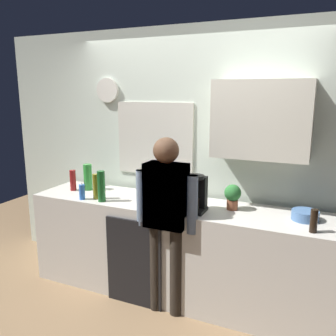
{
  "coord_description": "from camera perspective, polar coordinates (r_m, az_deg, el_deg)",
  "views": [
    {
      "loc": [
        1.21,
        -2.66,
        1.98
      ],
      "look_at": [
        -0.09,
        0.25,
        1.28
      ],
      "focal_mm": 38.11,
      "sensor_mm": 36.0,
      "label": 1
    }
  ],
  "objects": [
    {
      "name": "person_guest",
      "position": [
        3.1,
        -0.3,
        -7.11
      ],
      "size": [
        0.57,
        0.22,
        1.6
      ],
      "rotation": [
        0.0,
        0.0,
        3.1
      ],
      "color": "brown",
      "rests_on": "ground_plane"
    },
    {
      "name": "cup_terracotta_mug",
      "position": [
        3.43,
        1.03,
        -4.65
      ],
      "size": [
        0.08,
        0.08,
        0.09
      ],
      "primitive_type": "cylinder",
      "color": "#B26647",
      "rests_on": "kitchen_counter"
    },
    {
      "name": "ground_plane",
      "position": [
        3.53,
        -0.28,
        -21.79
      ],
      "size": [
        8.0,
        8.0,
        0.0
      ],
      "primitive_type": "plane",
      "color": "#8C6D4C"
    },
    {
      "name": "coffee_maker",
      "position": [
        3.16,
        4.41,
        -4.28
      ],
      "size": [
        0.2,
        0.2,
        0.33
      ],
      "color": "black",
      "rests_on": "kitchen_counter"
    },
    {
      "name": "person_at_sink",
      "position": [
        3.1,
        -0.3,
        -7.11
      ],
      "size": [
        0.57,
        0.22,
        1.6
      ],
      "rotation": [
        0.0,
        0.0,
        0.17
      ],
      "color": "brown",
      "rests_on": "ground_plane"
    },
    {
      "name": "dishwasher_panel",
      "position": [
        3.42,
        -5.52,
        -14.93
      ],
      "size": [
        0.56,
        0.02,
        0.84
      ],
      "primitive_type": "cube",
      "color": "black",
      "rests_on": "ground_plane"
    },
    {
      "name": "bottle_dark_sauce",
      "position": [
        2.91,
        22.28,
        -7.84
      ],
      "size": [
        0.06,
        0.06,
        0.18
      ],
      "primitive_type": "cylinder",
      "color": "black",
      "rests_on": "kitchen_counter"
    },
    {
      "name": "back_wall_assembly",
      "position": [
        3.6,
        5.44,
        2.37
      ],
      "size": [
        4.59,
        0.42,
        2.6
      ],
      "color": "silver",
      "rests_on": "ground_plane"
    },
    {
      "name": "bottle_red_vinegar",
      "position": [
        3.94,
        -14.96,
        -1.91
      ],
      "size": [
        0.06,
        0.06,
        0.22
      ],
      "primitive_type": "cylinder",
      "color": "maroon",
      "rests_on": "kitchen_counter"
    },
    {
      "name": "potted_plant",
      "position": [
        3.24,
        10.29,
        -4.31
      ],
      "size": [
        0.15,
        0.15,
        0.23
      ],
      "color": "#9E5638",
      "rests_on": "kitchen_counter"
    },
    {
      "name": "kitchen_counter",
      "position": [
        3.54,
        1.76,
        -13.02
      ],
      "size": [
        2.99,
        0.64,
        0.93
      ],
      "primitive_type": "cube",
      "color": "beige",
      "rests_on": "ground_plane"
    },
    {
      "name": "bottle_green_wine",
      "position": [
        3.47,
        -10.61,
        -2.89
      ],
      "size": [
        0.07,
        0.07,
        0.3
      ],
      "primitive_type": "cylinder",
      "color": "#195923",
      "rests_on": "kitchen_counter"
    },
    {
      "name": "bottle_olive_oil",
      "position": [
        3.57,
        -11.45,
        -2.92
      ],
      "size": [
        0.06,
        0.06,
        0.25
      ],
      "primitive_type": "cylinder",
      "color": "olive",
      "rests_on": "kitchen_counter"
    },
    {
      "name": "dish_soap",
      "position": [
        3.59,
        -13.59,
        -3.69
      ],
      "size": [
        0.06,
        0.06,
        0.18
      ],
      "color": "blue",
      "rests_on": "kitchen_counter"
    },
    {
      "name": "bottle_clear_soda",
      "position": [
        3.91,
        -12.7,
        -1.42
      ],
      "size": [
        0.09,
        0.09,
        0.28
      ],
      "primitive_type": "cylinder",
      "color": "#2D8C33",
      "rests_on": "kitchen_counter"
    },
    {
      "name": "mixing_bowl",
      "position": [
        3.17,
        21.07,
        -7.06
      ],
      "size": [
        0.22,
        0.22,
        0.08
      ],
      "primitive_type": "cylinder",
      "color": "#4C72A5",
      "rests_on": "kitchen_counter"
    },
    {
      "name": "bottle_amber_beer",
      "position": [
        4.09,
        -12.54,
        -1.19
      ],
      "size": [
        0.06,
        0.06,
        0.23
      ],
      "primitive_type": "cylinder",
      "color": "brown",
      "rests_on": "kitchen_counter"
    }
  ]
}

